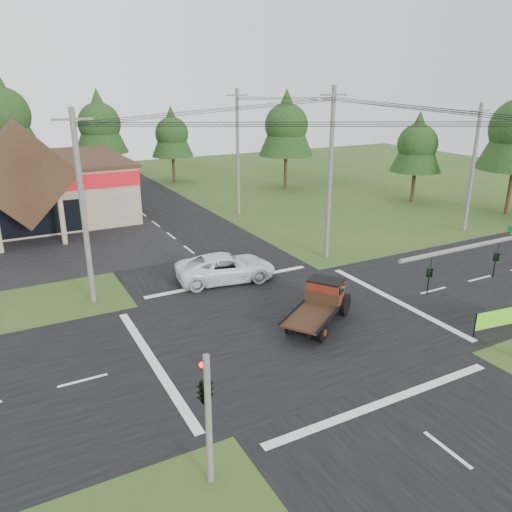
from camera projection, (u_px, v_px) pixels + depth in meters
ground at (289, 328)px, 24.98m from camera, size 120.00×120.00×0.00m
road_ns at (289, 328)px, 24.98m from camera, size 12.00×120.00×0.02m
road_ew at (289, 328)px, 24.98m from camera, size 120.00×12.00×0.02m
traffic_signal_corner at (205, 379)px, 14.39m from camera, size 0.53×2.48×4.40m
utility_pole_nw at (83, 208)px, 26.31m from camera, size 2.00×0.30×10.50m
utility_pole_ne at (330, 174)px, 33.28m from camera, size 2.00×0.30×11.50m
utility_pole_far at (473, 167)px, 39.73m from camera, size 2.00×0.30×10.20m
utility_pole_n at (238, 152)px, 44.99m from camera, size 2.00×0.30×11.20m
tree_row_c at (2, 112)px, 51.81m from camera, size 7.28×7.28×13.13m
tree_row_d at (99, 122)px, 57.54m from camera, size 6.16×6.16×11.11m
tree_row_e at (172, 132)px, 59.88m from camera, size 5.04×5.04×9.09m
tree_side_ne at (286, 123)px, 55.57m from camera, size 6.16×6.16×11.11m
tree_side_e_near at (418, 142)px, 49.58m from camera, size 5.04×5.04×9.09m
antique_flatbed_truck at (318, 306)px, 24.96m from camera, size 5.33×4.48×2.14m
roadside_banner at (504, 319)px, 24.49m from camera, size 3.64×0.59×1.25m
white_pickup at (226, 267)px, 30.74m from camera, size 6.47×3.74×1.70m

